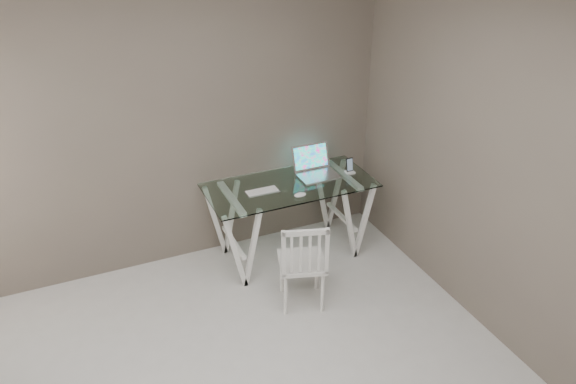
% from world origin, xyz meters
% --- Properties ---
extents(room, '(4.50, 4.52, 2.71)m').
position_xyz_m(room, '(-0.06, 0.02, 1.72)').
color(room, '#BAB7B2').
rests_on(room, ground).
extents(desk, '(1.50, 0.70, 0.75)m').
position_xyz_m(desk, '(0.99, 1.85, 0.38)').
color(desk, silver).
rests_on(desk, ground).
extents(chair, '(0.46, 0.46, 0.81)m').
position_xyz_m(chair, '(0.78, 1.12, 0.45)').
color(chair, silver).
rests_on(chair, ground).
extents(laptop, '(0.36, 0.33, 0.25)m').
position_xyz_m(laptop, '(1.30, 1.96, 0.81)').
color(laptop, silver).
rests_on(laptop, desk).
extents(keyboard, '(0.30, 0.13, 0.01)m').
position_xyz_m(keyboard, '(0.72, 1.82, 0.75)').
color(keyboard, silver).
rests_on(keyboard, desk).
extents(mouse, '(0.11, 0.06, 0.03)m').
position_xyz_m(mouse, '(0.98, 1.61, 0.76)').
color(mouse, white).
rests_on(mouse, desk).
extents(phone_dock, '(0.08, 0.08, 0.14)m').
position_xyz_m(phone_dock, '(1.60, 1.84, 0.79)').
color(phone_dock, white).
rests_on(phone_dock, desk).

